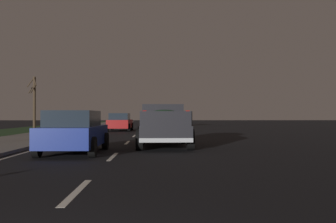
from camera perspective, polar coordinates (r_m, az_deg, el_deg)
name	(u,v)px	position (r m, az deg, el deg)	size (l,w,h in m)	color
ground	(138,133)	(30.01, -4.58, -3.18)	(144.00, 144.00, 0.00)	black
sidewalk_shoulder	(64,132)	(30.81, -15.24, -2.98)	(108.00, 4.00, 0.12)	slate
grass_verge	(0,133)	(32.34, -23.91, -2.94)	(108.00, 6.00, 0.01)	#1E3819
lane_markings	(108,132)	(32.17, -8.96, -2.99)	(108.00, 3.54, 0.01)	silver
pickup_truck	(163,124)	(16.80, -0.75, -1.91)	(5.47, 2.36, 1.87)	#232328
sedan_red	(120,122)	(33.25, -7.20, -1.56)	(4.44, 2.09, 1.54)	maroon
sedan_blue	(74,132)	(14.20, -13.83, -2.94)	(4.41, 2.04, 1.54)	navy
bare_tree_far	(34,101)	(41.01, -19.40, 1.54)	(1.83, 1.39, 5.29)	#423323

